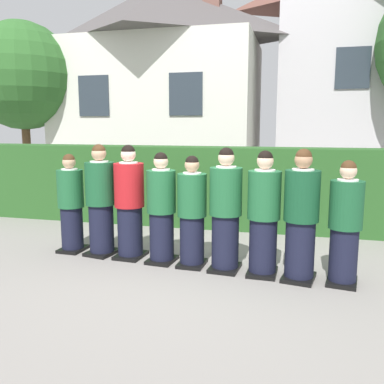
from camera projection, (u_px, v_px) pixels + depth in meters
name	position (u px, v px, depth m)	size (l,w,h in m)	color
ground_plane	(192.00, 265.00, 5.81)	(60.00, 60.00, 0.00)	gray
student_front_row_0	(71.00, 205.00, 6.38)	(0.40, 0.49, 1.53)	black
student_front_row_1	(101.00, 203.00, 6.20)	(0.47, 0.56, 1.68)	black
student_in_red_blazer	(130.00, 205.00, 6.05)	(0.44, 0.54, 1.68)	black
student_front_row_3	(161.00, 211.00, 5.85)	(0.41, 0.48, 1.59)	black
student_front_row_4	(192.00, 214.00, 5.70)	(0.40, 0.50, 1.55)	black
student_front_row_5	(226.00, 213.00, 5.52)	(0.43, 0.51, 1.67)	black
student_front_row_6	(264.00, 217.00, 5.34)	(0.43, 0.52, 1.64)	black
student_front_row_7	(301.00, 219.00, 5.16)	(0.46, 0.54, 1.67)	black
student_front_row_8	(345.00, 226.00, 5.03)	(0.42, 0.49, 1.54)	black
hedge	(222.00, 187.00, 7.93)	(10.87, 0.70, 1.55)	#285623
school_building_main	(161.00, 86.00, 12.82)	(6.19, 4.10, 6.20)	silver
oak_tree_left	(22.00, 76.00, 11.92)	(3.08, 3.08, 4.90)	brown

